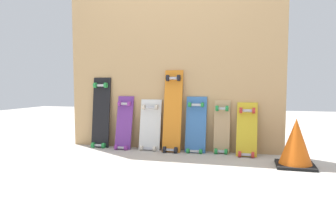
{
  "coord_description": "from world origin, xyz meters",
  "views": [
    {
      "loc": [
        0.85,
        -3.26,
        0.7
      ],
      "look_at": [
        0.0,
        -0.07,
        0.42
      ],
      "focal_mm": 33.65,
      "sensor_mm": 36.0,
      "label": 1
    }
  ],
  "objects": [
    {
      "name": "ground_plane",
      "position": [
        0.0,
        0.0,
        0.0
      ],
      "size": [
        12.0,
        12.0,
        0.0
      ],
      "primitive_type": "plane",
      "color": "#B2AAA0"
    },
    {
      "name": "plywood_wall_panel",
      "position": [
        0.0,
        0.07,
        0.9
      ],
      "size": [
        2.37,
        0.04,
        1.8
      ],
      "primitive_type": "cube",
      "color": "tan",
      "rests_on": "ground"
    },
    {
      "name": "skateboard_black",
      "position": [
        -0.81,
        -0.01,
        0.36
      ],
      "size": [
        0.21,
        0.17,
        0.85
      ],
      "color": "black",
      "rests_on": "ground"
    },
    {
      "name": "skateboard_purple",
      "position": [
        -0.52,
        -0.04,
        0.26
      ],
      "size": [
        0.18,
        0.2,
        0.65
      ],
      "color": "#6B338C",
      "rests_on": "ground"
    },
    {
      "name": "skateboard_white",
      "position": [
        -0.22,
        -0.02,
        0.24
      ],
      "size": [
        0.24,
        0.17,
        0.62
      ],
      "color": "silver",
      "rests_on": "ground"
    },
    {
      "name": "skateboard_orange",
      "position": [
        0.04,
        -0.04,
        0.4
      ],
      "size": [
        0.2,
        0.22,
        0.93
      ],
      "color": "orange",
      "rests_on": "ground"
    },
    {
      "name": "skateboard_blue",
      "position": [
        0.29,
        -0.02,
        0.26
      ],
      "size": [
        0.22,
        0.17,
        0.66
      ],
      "color": "#386BAD",
      "rests_on": "ground"
    },
    {
      "name": "skateboard_natural",
      "position": [
        0.56,
        -0.0,
        0.24
      ],
      "size": [
        0.16,
        0.14,
        0.62
      ],
      "color": "tan",
      "rests_on": "ground"
    },
    {
      "name": "skateboard_yellow",
      "position": [
        0.81,
        -0.05,
        0.23
      ],
      "size": [
        0.2,
        0.23,
        0.6
      ],
      "color": "gold",
      "rests_on": "ground"
    },
    {
      "name": "traffic_cone",
      "position": [
        1.23,
        -0.39,
        0.21
      ],
      "size": [
        0.32,
        0.32,
        0.42
      ],
      "color": "black",
      "rests_on": "ground"
    }
  ]
}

